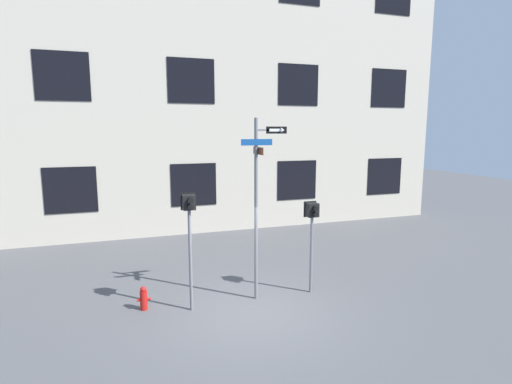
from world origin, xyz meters
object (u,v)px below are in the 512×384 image
Objects in this scene: fire_hydrant at (144,298)px; street_sign_pole at (258,196)px; pedestrian_signal_right at (312,222)px; pedestrian_signal_left at (189,221)px.

street_sign_pole is at bearing -5.33° from fire_hydrant.
pedestrian_signal_right is at bearing -2.97° from street_sign_pole.
pedestrian_signal_right is at bearing 0.88° from pedestrian_signal_left.
pedestrian_signal_right is at bearing -4.53° from fire_hydrant.
pedestrian_signal_right is 4.20× the size of fire_hydrant.
pedestrian_signal_left is at bearing -175.92° from street_sign_pole.
fire_hydrant is (-4.46, 0.35, -1.70)m from pedestrian_signal_right.
street_sign_pole is 7.87× the size of fire_hydrant.
pedestrian_signal_right is 4.79m from fire_hydrant.
street_sign_pole is 1.61× the size of pedestrian_signal_left.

